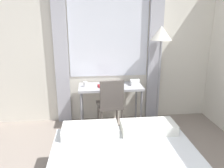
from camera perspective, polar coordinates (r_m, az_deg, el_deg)
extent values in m
cube|color=silver|center=(3.98, -1.44, 9.27)|extent=(4.91, 0.05, 2.70)
cube|color=white|center=(3.93, -0.87, 12.84)|extent=(1.40, 0.01, 1.50)
cube|color=#B2B2BC|center=(3.93, -13.19, 8.02)|extent=(0.24, 0.06, 2.60)
cube|color=#B2B2BC|center=(4.08, 11.16, 8.44)|extent=(0.24, 0.06, 2.60)
cube|color=#B2B2B7|center=(3.79, -0.39, -0.76)|extent=(1.10, 0.50, 0.04)
cylinder|color=gray|center=(3.71, -7.97, -7.45)|extent=(0.04, 0.04, 0.71)
cylinder|color=gray|center=(3.81, 7.63, -6.80)|extent=(0.04, 0.04, 0.71)
cylinder|color=gray|center=(4.10, -7.81, -5.09)|extent=(0.04, 0.04, 0.71)
cylinder|color=gray|center=(4.19, 6.30, -4.57)|extent=(0.04, 0.04, 0.71)
cube|color=#59514C|center=(3.69, -0.63, -5.48)|extent=(0.44, 0.44, 0.05)
cube|color=#59514C|center=(3.43, -0.01, -2.73)|extent=(0.38, 0.08, 0.45)
cylinder|color=#59514C|center=(3.61, -2.73, -10.33)|extent=(0.03, 0.03, 0.45)
cylinder|color=#59514C|center=(3.67, 2.58, -9.81)|extent=(0.03, 0.03, 0.45)
cylinder|color=#59514C|center=(3.91, -3.61, -8.14)|extent=(0.03, 0.03, 0.45)
cylinder|color=#59514C|center=(3.97, 1.29, -7.70)|extent=(0.03, 0.03, 0.45)
cube|color=silver|center=(2.70, -5.71, -11.86)|extent=(0.67, 0.32, 0.12)
cube|color=silver|center=(2.79, 9.42, -11.03)|extent=(0.67, 0.32, 0.12)
cylinder|color=#4C4C51|center=(4.25, 11.37, -9.45)|extent=(0.31, 0.31, 0.03)
cylinder|color=gray|center=(3.98, 11.98, 0.42)|extent=(0.02, 0.02, 1.49)
cone|color=silver|center=(3.84, 12.75, 12.85)|extent=(0.36, 0.36, 0.23)
cube|color=white|center=(3.85, 5.96, 0.31)|extent=(0.14, 0.14, 0.08)
cube|color=white|center=(3.83, 5.98, 1.03)|extent=(0.17, 0.05, 0.02)
cube|color=maroon|center=(3.75, -1.83, -0.46)|extent=(0.26, 0.17, 0.02)
cube|color=white|center=(3.75, -1.83, -0.39)|extent=(0.24, 0.16, 0.01)
cylinder|color=white|center=(3.75, -6.97, -0.05)|extent=(0.07, 0.07, 0.09)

